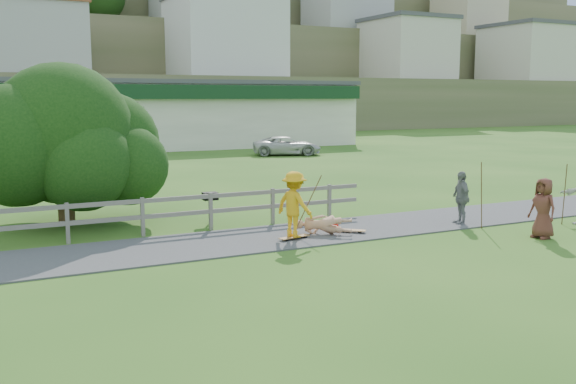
% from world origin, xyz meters
% --- Properties ---
extents(ground, '(260.00, 260.00, 0.00)m').
position_xyz_m(ground, '(0.00, 0.00, 0.00)').
color(ground, '#2A5819').
rests_on(ground, ground).
extents(path, '(34.00, 3.00, 0.04)m').
position_xyz_m(path, '(0.00, 1.50, 0.02)').
color(path, '#38383B').
rests_on(path, ground).
extents(fence, '(15.05, 0.10, 1.10)m').
position_xyz_m(fence, '(-4.62, 3.30, 0.72)').
color(fence, '#68655C').
rests_on(fence, ground).
extents(strip_mall, '(32.50, 10.75, 5.10)m').
position_xyz_m(strip_mall, '(4.00, 34.94, 2.58)').
color(strip_mall, beige).
rests_on(strip_mall, ground).
extents(hillside, '(220.00, 67.00, 47.50)m').
position_xyz_m(hillside, '(0.00, 91.31, 14.41)').
color(hillside, '#4C5532').
rests_on(hillside, ground).
extents(skater_rider, '(1.06, 1.32, 1.79)m').
position_xyz_m(skater_rider, '(-0.45, 0.96, 0.89)').
color(skater_rider, orange).
rests_on(skater_rider, ground).
extents(skater_fallen, '(1.28, 1.57, 0.60)m').
position_xyz_m(skater_fallen, '(0.53, 1.16, 0.30)').
color(skater_fallen, tan).
rests_on(skater_fallen, ground).
extents(spectator_b, '(0.64, 1.03, 1.63)m').
position_xyz_m(spectator_b, '(5.10, 0.68, 0.82)').
color(spectator_b, gray).
rests_on(spectator_b, ground).
extents(spectator_c, '(0.58, 0.85, 1.67)m').
position_xyz_m(spectator_c, '(5.80, -1.82, 0.84)').
color(spectator_c, brown).
rests_on(spectator_c, ground).
extents(car_silver, '(4.91, 2.84, 1.53)m').
position_xyz_m(car_silver, '(-1.40, 26.39, 0.77)').
color(car_silver, '#B2B6BB').
rests_on(car_silver, ground).
extents(car_white, '(4.98, 3.51, 1.26)m').
position_xyz_m(car_white, '(10.78, 24.01, 0.63)').
color(car_white, '#B7B8B4').
rests_on(car_white, ground).
extents(tree, '(6.76, 6.76, 3.54)m').
position_xyz_m(tree, '(-5.67, 6.02, 1.77)').
color(tree, black).
rests_on(tree, ground).
extents(bbq, '(0.46, 0.36, 0.96)m').
position_xyz_m(bbq, '(-1.68, 4.25, 0.48)').
color(bbq, black).
rests_on(bbq, ground).
extents(longboard_rider, '(0.95, 0.42, 0.10)m').
position_xyz_m(longboard_rider, '(-0.45, 0.96, 0.05)').
color(longboard_rider, brown).
rests_on(longboard_rider, ground).
extents(longboard_fallen, '(0.88, 0.83, 0.11)m').
position_xyz_m(longboard_fallen, '(1.33, 1.06, 0.05)').
color(longboard_fallen, brown).
rests_on(longboard_fallen, ground).
extents(helmet, '(0.26, 0.26, 0.26)m').
position_xyz_m(helmet, '(1.13, 1.51, 0.13)').
color(helmet, red).
rests_on(helmet, ground).
extents(pole_rider, '(0.03, 0.03, 1.91)m').
position_xyz_m(pole_rider, '(0.15, 1.36, 0.96)').
color(pole_rider, brown).
rests_on(pole_rider, ground).
extents(pole_spec_left, '(0.03, 0.03, 1.99)m').
position_xyz_m(pole_spec_left, '(5.20, -0.08, 0.99)').
color(pole_spec_left, brown).
rests_on(pole_spec_left, ground).
extents(pole_spec_right, '(0.03, 0.03, 1.86)m').
position_xyz_m(pole_spec_right, '(7.92, -0.72, 0.93)').
color(pole_spec_right, brown).
rests_on(pole_spec_right, ground).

